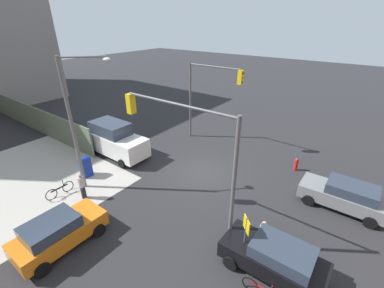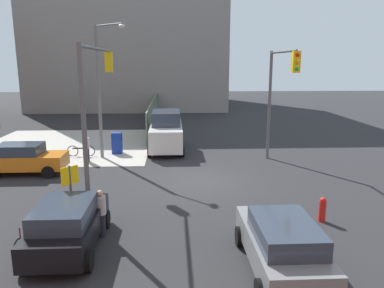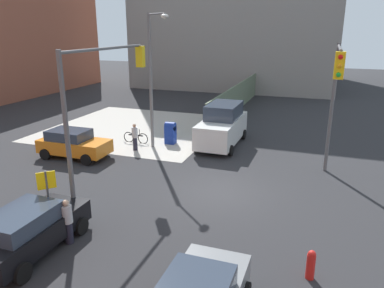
% 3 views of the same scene
% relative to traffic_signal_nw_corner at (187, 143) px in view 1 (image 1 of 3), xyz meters
% --- Properties ---
extents(ground_plane, '(120.00, 120.00, 0.00)m').
position_rel_traffic_signal_nw_corner_xyz_m(ground_plane, '(2.05, -4.50, -4.68)').
color(ground_plane, '#28282B').
extents(sidewalk_corner, '(12.00, 12.00, 0.01)m').
position_rel_traffic_signal_nw_corner_xyz_m(sidewalk_corner, '(11.05, 4.50, -4.67)').
color(sidewalk_corner, '#ADA89E').
rests_on(sidewalk_corner, ground).
extents(construction_fence, '(21.04, 0.12, 2.40)m').
position_rel_traffic_signal_nw_corner_xyz_m(construction_fence, '(20.57, -1.30, -3.48)').
color(construction_fence, '#607056').
rests_on(construction_fence, ground).
extents(traffic_signal_nw_corner, '(6.32, 0.36, 6.50)m').
position_rel_traffic_signal_nw_corner_xyz_m(traffic_signal_nw_corner, '(0.00, 0.00, 0.00)').
color(traffic_signal_nw_corner, '#59595B').
rests_on(traffic_signal_nw_corner, ground).
extents(traffic_signal_se_corner, '(4.89, 0.36, 6.50)m').
position_rel_traffic_signal_nw_corner_xyz_m(traffic_signal_se_corner, '(4.71, -9.00, -0.09)').
color(traffic_signal_se_corner, '#59595B').
rests_on(traffic_signal_se_corner, ground).
extents(street_lamp_corner, '(2.04, 2.01, 8.00)m').
position_rel_traffic_signal_nw_corner_xyz_m(street_lamp_corner, '(7.00, 1.03, 0.02)').
color(street_lamp_corner, slate).
rests_on(street_lamp_corner, ground).
extents(warning_sign_two_way, '(0.48, 0.48, 2.40)m').
position_rel_traffic_signal_nw_corner_xyz_m(warning_sign_two_way, '(-3.35, 0.37, -3.04)').
color(warning_sign_two_way, '#4C4C4C').
rests_on(warning_sign_two_way, ground).
extents(mailbox_blue, '(0.56, 0.64, 1.43)m').
position_rel_traffic_signal_nw_corner_xyz_m(mailbox_blue, '(8.25, 0.50, -3.92)').
color(mailbox_blue, navy).
rests_on(mailbox_blue, ground).
extents(fire_hydrant, '(0.26, 0.26, 0.94)m').
position_rel_traffic_signal_nw_corner_xyz_m(fire_hydrant, '(-2.95, -8.70, -4.19)').
color(fire_hydrant, red).
rests_on(fire_hydrant, ground).
extents(coupe_orange, '(2.02, 4.02, 1.62)m').
position_rel_traffic_signal_nw_corner_xyz_m(coupe_orange, '(3.90, 4.72, -3.84)').
color(coupe_orange, orange).
rests_on(coupe_orange, ground).
extents(sedan_black, '(4.23, 2.02, 1.62)m').
position_rel_traffic_signal_nw_corner_xyz_m(sedan_black, '(-4.63, 0.17, -3.84)').
color(sedan_black, black).
rests_on(sedan_black, ground).
extents(coupe_gray, '(4.42, 2.02, 1.62)m').
position_rel_traffic_signal_nw_corner_xyz_m(coupe_gray, '(-6.26, -6.19, -3.84)').
color(coupe_gray, slate).
rests_on(coupe_gray, ground).
extents(van_white_delivery, '(5.40, 2.32, 2.62)m').
position_rel_traffic_signal_nw_corner_xyz_m(van_white_delivery, '(9.13, -2.70, -3.40)').
color(van_white_delivery, white).
rests_on(van_white_delivery, ground).
extents(pedestrian_crossing, '(0.36, 0.36, 1.64)m').
position_rel_traffic_signal_nw_corner_xyz_m(pedestrian_crossing, '(-3.75, -0.70, -3.83)').
color(pedestrian_crossing, '#B2B2B7').
rests_on(pedestrian_crossing, ground).
extents(pedestrian_waiting, '(0.36, 0.36, 1.67)m').
position_rel_traffic_signal_nw_corner_xyz_m(pedestrian_waiting, '(6.25, 2.00, -3.81)').
color(pedestrian_waiting, '#B2B2B7').
rests_on(pedestrian_waiting, ground).
extents(bicycle_leaning_on_fence, '(0.05, 1.75, 0.97)m').
position_rel_traffic_signal_nw_corner_xyz_m(bicycle_leaning_on_fence, '(7.65, 2.70, -4.33)').
color(bicycle_leaning_on_fence, black).
rests_on(bicycle_leaning_on_fence, ground).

